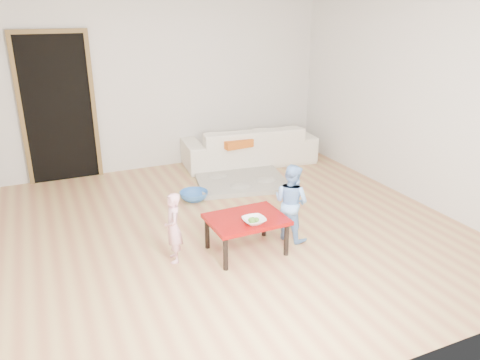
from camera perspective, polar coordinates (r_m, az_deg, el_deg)
floor at (r=5.43m, az=-0.86°, el=-5.75°), size 5.00×5.00×0.01m
back_wall at (r=7.32m, az=-8.82°, el=11.65°), size 5.00×0.02×2.60m
right_wall at (r=6.38m, az=20.49°, el=9.30°), size 0.02×5.00×2.60m
doorway at (r=7.10m, az=-21.28°, el=7.97°), size 1.02×0.08×2.11m
sofa at (r=7.51m, az=1.07°, el=4.32°), size 2.16×1.02×0.61m
cushion at (r=7.10m, az=-0.65°, el=4.65°), size 0.48×0.44×0.12m
red_table at (r=4.84m, az=0.77°, el=-6.67°), size 0.79×0.60×0.39m
bowl at (r=4.62m, az=1.72°, el=-4.98°), size 0.23×0.23×0.06m
broccoli at (r=4.62m, az=1.72°, el=-4.97°), size 0.12×0.12×0.06m
child_pink at (r=4.65m, az=-8.14°, el=-5.80°), size 0.21×0.28×0.72m
child_blue at (r=5.04m, az=6.26°, el=-2.70°), size 0.47×0.51×0.85m
basin at (r=6.16m, az=-5.63°, el=-1.92°), size 0.37×0.37×0.12m
blanket at (r=6.71m, az=0.15°, el=-0.14°), size 1.42×1.26×0.06m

